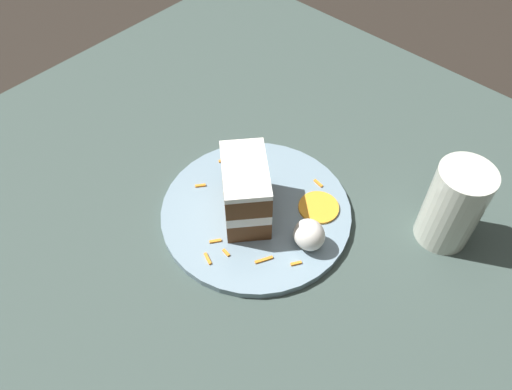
# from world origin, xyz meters

# --- Properties ---
(ground_plane) EXTENTS (6.00, 6.00, 0.00)m
(ground_plane) POSITION_xyz_m (0.00, 0.00, 0.00)
(ground_plane) COLOR black
(ground_plane) RESTS_ON ground
(dining_table) EXTENTS (1.12, 1.10, 0.03)m
(dining_table) POSITION_xyz_m (0.00, 0.00, 0.02)
(dining_table) COLOR #384742
(dining_table) RESTS_ON ground
(plate) EXTENTS (0.29, 0.29, 0.01)m
(plate) POSITION_xyz_m (-0.01, 0.02, 0.04)
(plate) COLOR gray
(plate) RESTS_ON dining_table
(cake_slice) EXTENTS (0.12, 0.12, 0.10)m
(cake_slice) POSITION_xyz_m (-0.02, 0.01, 0.09)
(cake_slice) COLOR brown
(cake_slice) RESTS_ON plate
(cream_dollop) EXTENTS (0.05, 0.04, 0.05)m
(cream_dollop) POSITION_xyz_m (0.09, 0.03, 0.07)
(cream_dollop) COLOR white
(cream_dollop) RESTS_ON plate
(orange_garnish) EXTENTS (0.06, 0.06, 0.00)m
(orange_garnish) POSITION_xyz_m (0.06, 0.09, 0.05)
(orange_garnish) COLOR orange
(orange_garnish) RESTS_ON plate
(carrot_shreds_scatter) EXTENTS (0.22, 0.22, 0.00)m
(carrot_shreds_scatter) POSITION_xyz_m (-0.01, -0.00, 0.05)
(carrot_shreds_scatter) COLOR orange
(carrot_shreds_scatter) RESTS_ON plate
(drinking_glass) EXTENTS (0.08, 0.08, 0.13)m
(drinking_glass) POSITION_xyz_m (0.21, 0.18, 0.09)
(drinking_glass) COLOR beige
(drinking_glass) RESTS_ON dining_table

